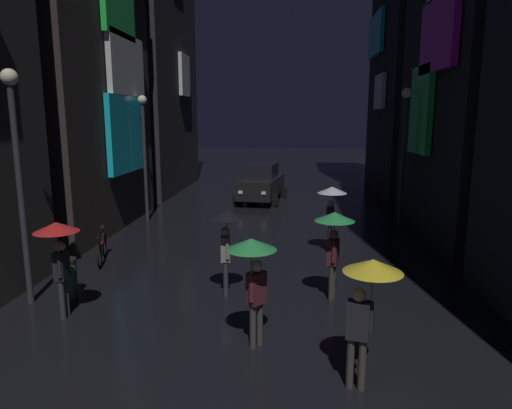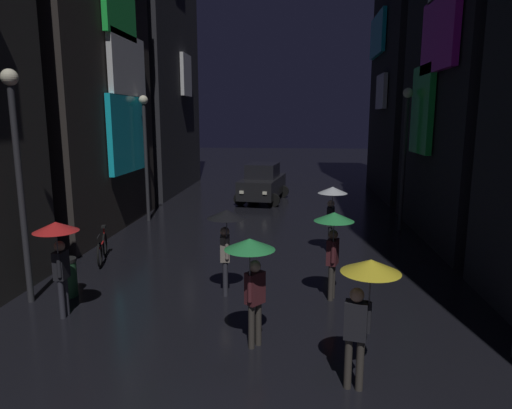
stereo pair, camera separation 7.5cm
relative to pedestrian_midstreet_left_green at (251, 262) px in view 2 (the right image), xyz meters
name	(u,v)px [view 2 (the right image)]	position (x,y,z in m)	size (l,w,h in m)	color
building_left_mid	(62,53)	(-7.77, 8.86, 4.82)	(4.25, 7.74, 12.98)	#2D2826
building_left_far	(144,14)	(-7.80, 18.40, 8.15)	(4.25, 8.85, 19.64)	#232328
building_right_mid	(493,35)	(7.17, 8.78, 5.20)	(4.25, 7.62, 13.72)	black
pedestrian_midstreet_left_green	(251,262)	(0.00, 0.00, 0.00)	(0.90, 0.90, 2.12)	#38332D
pedestrian_foreground_right_yellow	(366,288)	(1.84, -1.09, 0.00)	(0.90, 0.90, 2.12)	#38332D
pedestrian_midstreet_centre_red	(58,243)	(-4.09, 0.93, 0.00)	(0.90, 0.90, 2.12)	#2D2D38
pedestrian_foreground_left_black	(226,228)	(-0.84, 2.46, 0.00)	(0.90, 0.90, 2.12)	#2D2D38
pedestrian_far_right_clear	(332,201)	(1.86, 6.22, 0.00)	(0.90, 0.90, 2.12)	black
pedestrian_near_crossing_green	(334,231)	(1.62, 2.39, 0.00)	(0.90, 0.90, 2.12)	#38332D
bicycle_parked_at_storefront	(102,249)	(-4.91, 4.80, -1.28)	(0.56, 1.77, 0.96)	black
car_distant	(263,183)	(-0.95, 15.07, -0.74)	(2.63, 4.32, 1.92)	black
streetlamp_left_near	(18,160)	(-5.30, 1.74, 1.61)	(0.36, 0.36, 5.21)	#2D2D33
streetlamp_left_far	(145,143)	(-5.30, 10.23, 1.53)	(0.36, 0.36, 5.05)	#2D2D33
streetlamp_right_far	(405,142)	(4.70, 9.51, 1.63)	(0.36, 0.36, 5.24)	#2D2D33
trash_bin	(67,277)	(-4.60, 2.14, -1.20)	(0.46, 0.46, 0.93)	#265933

